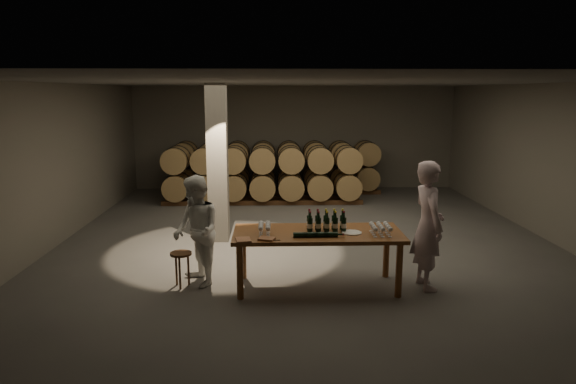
{
  "coord_description": "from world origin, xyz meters",
  "views": [
    {
      "loc": [
        -0.7,
        -10.13,
        3.02
      ],
      "look_at": [
        -0.39,
        -0.3,
        1.1
      ],
      "focal_mm": 32.0,
      "sensor_mm": 36.0,
      "label": 1
    }
  ],
  "objects_px": {
    "stool": "(181,259)",
    "person_woman": "(196,231)",
    "notebook_near": "(267,239)",
    "plate": "(352,233)",
    "person_man": "(428,225)",
    "bottle_cluster": "(326,223)",
    "tasting_table": "(318,238)"
  },
  "relations": [
    {
      "from": "stool",
      "to": "person_woman",
      "type": "distance_m",
      "value": 0.49
    },
    {
      "from": "stool",
      "to": "notebook_near",
      "type": "bearing_deg",
      "value": -19.98
    },
    {
      "from": "plate",
      "to": "person_man",
      "type": "xyz_separation_m",
      "value": [
        1.19,
        0.04,
        0.1
      ]
    },
    {
      "from": "person_man",
      "to": "person_woman",
      "type": "distance_m",
      "value": 3.6
    },
    {
      "from": "notebook_near",
      "to": "bottle_cluster",
      "type": "bearing_deg",
      "value": 45.69
    },
    {
      "from": "notebook_near",
      "to": "person_man",
      "type": "bearing_deg",
      "value": 27.17
    },
    {
      "from": "tasting_table",
      "to": "plate",
      "type": "distance_m",
      "value": 0.53
    },
    {
      "from": "notebook_near",
      "to": "stool",
      "type": "bearing_deg",
      "value": 179.13
    },
    {
      "from": "tasting_table",
      "to": "person_woman",
      "type": "distance_m",
      "value": 1.9
    },
    {
      "from": "notebook_near",
      "to": "person_man",
      "type": "relative_size",
      "value": 0.11
    },
    {
      "from": "bottle_cluster",
      "to": "person_man",
      "type": "bearing_deg",
      "value": -4.0
    },
    {
      "from": "tasting_table",
      "to": "stool",
      "type": "xyz_separation_m",
      "value": [
        -2.13,
        0.09,
        -0.34
      ]
    },
    {
      "from": "person_man",
      "to": "tasting_table",
      "type": "bearing_deg",
      "value": 83.28
    },
    {
      "from": "tasting_table",
      "to": "person_woman",
      "type": "xyz_separation_m",
      "value": [
        -1.89,
        0.18,
        0.08
      ]
    },
    {
      "from": "notebook_near",
      "to": "person_man",
      "type": "distance_m",
      "value": 2.51
    },
    {
      "from": "plate",
      "to": "person_woman",
      "type": "height_order",
      "value": "person_woman"
    },
    {
      "from": "notebook_near",
      "to": "person_man",
      "type": "height_order",
      "value": "person_man"
    },
    {
      "from": "person_woman",
      "to": "plate",
      "type": "bearing_deg",
      "value": 56.36
    },
    {
      "from": "plate",
      "to": "notebook_near",
      "type": "height_order",
      "value": "notebook_near"
    },
    {
      "from": "stool",
      "to": "person_man",
      "type": "distance_m",
      "value": 3.87
    },
    {
      "from": "bottle_cluster",
      "to": "person_woman",
      "type": "distance_m",
      "value": 2.04
    },
    {
      "from": "tasting_table",
      "to": "bottle_cluster",
      "type": "height_order",
      "value": "bottle_cluster"
    },
    {
      "from": "bottle_cluster",
      "to": "plate",
      "type": "height_order",
      "value": "bottle_cluster"
    },
    {
      "from": "bottle_cluster",
      "to": "person_woman",
      "type": "xyz_separation_m",
      "value": [
        -2.03,
        0.13,
        -0.14
      ]
    },
    {
      "from": "person_woman",
      "to": "stool",
      "type": "bearing_deg",
      "value": -95.53
    },
    {
      "from": "stool",
      "to": "person_woman",
      "type": "bearing_deg",
      "value": 21.66
    },
    {
      "from": "tasting_table",
      "to": "plate",
      "type": "height_order",
      "value": "plate"
    },
    {
      "from": "bottle_cluster",
      "to": "person_man",
      "type": "relative_size",
      "value": 0.3
    },
    {
      "from": "plate",
      "to": "notebook_near",
      "type": "xyz_separation_m",
      "value": [
        -1.3,
        -0.31,
        0.01
      ]
    },
    {
      "from": "notebook_near",
      "to": "stool",
      "type": "height_order",
      "value": "notebook_near"
    },
    {
      "from": "bottle_cluster",
      "to": "person_woman",
      "type": "height_order",
      "value": "person_woman"
    },
    {
      "from": "tasting_table",
      "to": "person_woman",
      "type": "bearing_deg",
      "value": 174.42
    }
  ]
}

